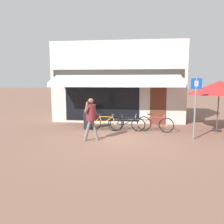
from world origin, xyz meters
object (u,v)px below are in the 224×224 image
object	(u,v)px
bicycle_red	(155,124)
litter_bin	(89,119)
bicycle_orange	(104,123)
pedestrian_adult	(91,115)
parking_sign	(195,102)
cafe_parasol	(219,88)
bicycle_black	(127,124)

from	to	relation	value
bicycle_red	litter_bin	xyz separation A→B (m)	(-3.33, 0.26, 0.15)
bicycle_orange	litter_bin	bearing A→B (deg)	163.49
bicycle_red	litter_bin	distance (m)	3.35
pedestrian_adult	parking_sign	distance (m)	4.35
bicycle_red	parking_sign	xyz separation A→B (m)	(1.52, -1.27, 1.21)
pedestrian_adult	cafe_parasol	distance (m)	6.37
bicycle_black	bicycle_red	bearing A→B (deg)	7.54
cafe_parasol	pedestrian_adult	bearing A→B (deg)	-157.29
litter_bin	parking_sign	xyz separation A→B (m)	(4.85, -1.53, 1.06)
litter_bin	cafe_parasol	distance (m)	6.58
bicycle_red	pedestrian_adult	xyz separation A→B (m)	(-2.75, -1.97, 0.69)
bicycle_red	pedestrian_adult	world-z (taller)	pedestrian_adult
bicycle_red	cafe_parasol	bearing A→B (deg)	24.37
cafe_parasol	litter_bin	bearing A→B (deg)	-178.31
bicycle_red	litter_bin	bearing A→B (deg)	-168.54
pedestrian_adult	parking_sign	size ratio (longest dim) A/B	0.68
bicycle_black	bicycle_red	distance (m)	1.35
bicycle_black	bicycle_red	xyz separation A→B (m)	(1.35, 0.04, 0.02)
bicycle_black	parking_sign	bearing A→B (deg)	-17.47
bicycle_orange	parking_sign	xyz separation A→B (m)	(3.99, -1.21, 1.21)
litter_bin	bicycle_orange	bearing A→B (deg)	-20.37
bicycle_black	cafe_parasol	size ratio (longest dim) A/B	0.60
pedestrian_adult	cafe_parasol	bearing A→B (deg)	-146.13
pedestrian_adult	litter_bin	world-z (taller)	pedestrian_adult
bicycle_orange	parking_sign	size ratio (longest dim) A/B	0.68
bicycle_orange	parking_sign	bearing A→B (deg)	-13.07
bicycle_orange	pedestrian_adult	distance (m)	2.06
bicycle_orange	litter_bin	world-z (taller)	litter_bin
litter_bin	pedestrian_adult	bearing A→B (deg)	-75.33
bicycle_black	parking_sign	world-z (taller)	parking_sign
bicycle_orange	bicycle_red	world-z (taller)	bicycle_orange
bicycle_red	cafe_parasol	world-z (taller)	cafe_parasol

